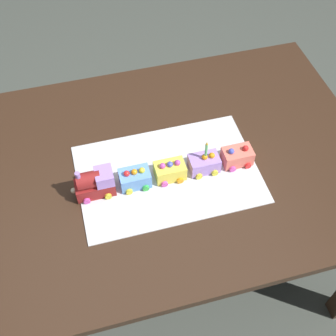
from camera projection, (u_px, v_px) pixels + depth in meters
The scene contains 9 objects.
ground_plane at pixel (171, 256), 2.08m from camera, with size 8.00×8.00×0.00m, color #474C44.
dining_table at pixel (172, 178), 1.58m from camera, with size 1.40×1.00×0.74m.
cake_board at pixel (168, 174), 1.46m from camera, with size 0.60×0.40×0.00m, color silver.
cake_locomotive at pixel (95, 183), 1.37m from camera, with size 0.14×0.08×0.12m.
cake_car_caboose_sky_blue at pixel (135, 178), 1.41m from camera, with size 0.10×0.08×0.07m.
cake_car_flatbed_lemon at pixel (170, 170), 1.43m from camera, with size 0.10×0.08×0.07m.
cake_car_gondola_lavender at pixel (204, 163), 1.45m from camera, with size 0.10×0.08×0.07m.
cake_car_tanker_coral at pixel (237, 156), 1.46m from camera, with size 0.10×0.08×0.07m.
birthday_candle at pixel (206, 149), 1.39m from camera, with size 0.01×0.01×0.06m.
Camera 1 is at (-0.26, -0.90, 1.91)m, focal length 46.39 mm.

